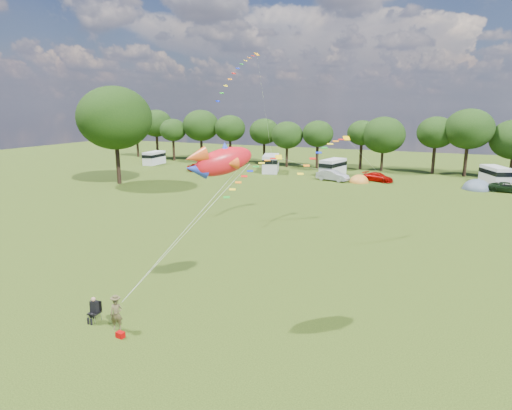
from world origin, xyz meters
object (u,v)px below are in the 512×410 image
at_px(car_a, 199,168).
at_px(car_b, 333,175).
at_px(camp_chair, 95,307).
at_px(campervan_b, 271,163).
at_px(campervan_d, 495,175).
at_px(car_d, 508,187).
at_px(campervan_c, 333,167).
at_px(campervan_a, 154,157).
at_px(car_c, 378,177).
at_px(fish_kite, 219,162).
at_px(big_tree, 115,118).
at_px(tent_orange, 359,182).
at_px(kite_flyer, 116,314).
at_px(tent_greyblue, 476,189).

distance_m(car_a, car_b, 22.00).
height_order(car_a, camp_chair, car_a).
xyz_separation_m(campervan_b, campervan_d, (32.65, 1.88, -0.15)).
bearing_deg(car_d, campervan_c, 88.22).
xyz_separation_m(campervan_a, campervan_b, (23.41, 0.13, 0.24)).
bearing_deg(car_c, camp_chair, -167.10).
relative_size(car_b, fish_kite, 1.27).
distance_m(car_a, car_c, 28.27).
xyz_separation_m(campervan_a, fish_kite, (39.60, -46.32, 6.68)).
bearing_deg(campervan_a, campervan_d, -92.26).
bearing_deg(campervan_b, car_d, -113.98).
bearing_deg(fish_kite, campervan_c, 46.77).
xyz_separation_m(big_tree, car_b, (26.69, 14.52, -8.24)).
relative_size(car_c, camp_chair, 3.22).
bearing_deg(tent_orange, fish_kite, -88.72).
distance_m(car_d, campervan_c, 23.81).
relative_size(campervan_c, kite_flyer, 3.45).
height_order(big_tree, tent_orange, big_tree).
bearing_deg(tent_orange, car_d, 1.40).
relative_size(big_tree, camp_chair, 10.07).
bearing_deg(campervan_c, tent_greyblue, -87.26).
bearing_deg(campervan_b, car_a, 98.04).
distance_m(car_b, campervan_a, 35.11).
height_order(car_b, kite_flyer, kite_flyer).
xyz_separation_m(car_d, fish_kite, (-17.57, -42.93, 7.34)).
relative_size(campervan_a, campervan_b, 0.80).
bearing_deg(campervan_c, car_b, -153.65).
xyz_separation_m(campervan_c, camp_chair, (0.66, -50.51, -0.60)).
bearing_deg(tent_greyblue, car_c, 176.17).
xyz_separation_m(car_b, campervan_a, (-34.86, 4.14, 0.49)).
distance_m(car_c, campervan_b, 17.74).
height_order(car_c, campervan_d, campervan_d).
relative_size(car_a, campervan_b, 0.73).
bearing_deg(campervan_c, kite_flyer, -165.05).
distance_m(car_a, campervan_b, 11.75).
distance_m(car_b, kite_flyer, 46.06).
bearing_deg(tent_greyblue, tent_orange, -176.35).
distance_m(car_a, campervan_a, 13.83).
distance_m(car_c, tent_greyblue, 12.74).
distance_m(car_b, car_c, 6.49).
relative_size(campervan_b, fish_kite, 1.79).
distance_m(campervan_d, tent_orange, 18.42).
distance_m(campervan_d, fish_kite, 51.48).
xyz_separation_m(car_b, car_c, (6.13, 2.11, -0.14)).
xyz_separation_m(car_c, kite_flyer, (-5.05, -48.15, 0.18)).
bearing_deg(campervan_a, big_tree, -160.66).
xyz_separation_m(kite_flyer, fish_kite, (3.65, 3.87, 7.14)).
relative_size(campervan_c, campervan_d, 1.00).
xyz_separation_m(campervan_b, tent_greyblue, (30.28, -3.01, -1.49)).
height_order(kite_flyer, camp_chair, kite_flyer).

